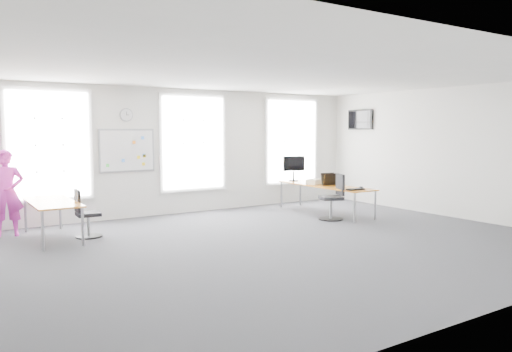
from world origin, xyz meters
TOP-DOWN VIEW (x-y plane):
  - floor at (0.00, 0.00)m, footprint 10.00×10.00m
  - ceiling at (0.00, 0.00)m, footprint 10.00×10.00m
  - wall_back at (0.00, 4.00)m, footprint 10.00×0.00m
  - wall_front at (0.00, -4.00)m, footprint 10.00×0.00m
  - wall_right at (5.00, 0.00)m, footprint 0.00×10.00m
  - window_left at (-3.00, 3.97)m, footprint 1.60×0.06m
  - window_mid at (0.30, 3.97)m, footprint 1.60×0.06m
  - window_right at (3.30, 3.97)m, footprint 1.60×0.06m
  - desk_right at (2.90, 2.09)m, footprint 0.75×2.82m
  - desk_left at (-3.24, 2.64)m, footprint 0.77×1.93m
  - chair_right at (2.46, 1.29)m, footprint 0.61×0.61m
  - chair_left at (-2.70, 2.41)m, footprint 0.49×0.49m
  - person at (-3.90, 3.36)m, footprint 0.65×0.48m
  - whiteboard at (-1.35, 3.97)m, footprint 1.20×0.03m
  - wall_clock at (-1.35, 3.97)m, footprint 0.30×0.04m
  - tv at (4.95, 3.00)m, footprint 0.06×0.90m
  - keyboard at (2.80, 0.94)m, footprint 0.44×0.19m
  - mouse at (3.13, 1.10)m, footprint 0.08×0.12m
  - lens_cap at (2.98, 1.46)m, footprint 0.06×0.06m
  - headphones at (2.99, 1.68)m, footprint 0.17×0.09m
  - laptop_sleeve at (2.93, 1.97)m, footprint 0.37×0.25m
  - paper_stack at (2.80, 2.38)m, footprint 0.42×0.37m
  - monitor at (2.87, 3.28)m, footprint 0.57×0.24m

SIDE VIEW (x-z plane):
  - floor at x=0.00m, z-range 0.00..0.00m
  - chair_left at x=-2.70m, z-range -0.06..0.85m
  - chair_right at x=2.46m, z-range -0.06..0.97m
  - desk_right at x=2.90m, z-range 0.30..0.99m
  - desk_left at x=-3.24m, z-range 0.29..1.00m
  - lens_cap at x=2.98m, z-range 0.69..0.69m
  - keyboard at x=2.80m, z-range 0.69..0.71m
  - mouse at x=3.13m, z-range 0.69..0.73m
  - headphones at x=2.99m, z-range 0.68..0.78m
  - paper_stack at x=2.80m, z-range 0.69..0.81m
  - person at x=-3.90m, z-range 0.00..1.64m
  - laptop_sleeve at x=2.93m, z-range 0.68..0.98m
  - monitor at x=2.87m, z-range 0.75..1.40m
  - wall_back at x=0.00m, z-range -3.50..6.50m
  - wall_front at x=0.00m, z-range -3.50..6.50m
  - wall_right at x=5.00m, z-range -3.50..6.50m
  - whiteboard at x=-1.35m, z-range 1.10..2.00m
  - window_left at x=-3.00m, z-range 0.60..2.80m
  - window_mid at x=0.30m, z-range 0.60..2.80m
  - window_right at x=3.30m, z-range 0.60..2.80m
  - tv at x=4.95m, z-range 2.02..2.57m
  - wall_clock at x=-1.35m, z-range 2.20..2.50m
  - ceiling at x=0.00m, z-range 3.00..3.00m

